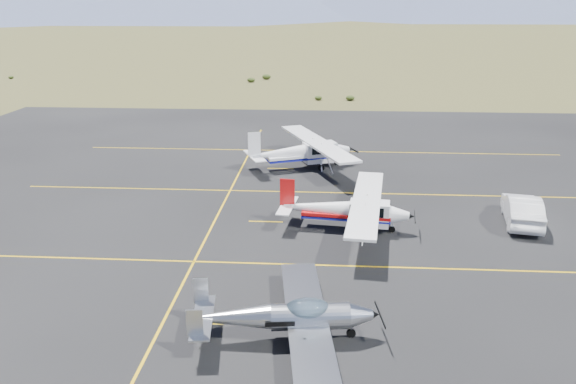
% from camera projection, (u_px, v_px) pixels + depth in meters
% --- Properties ---
extents(ground, '(1600.00, 1600.00, 0.00)m').
position_uv_depth(ground, '(315.00, 285.00, 25.38)').
color(ground, '#383D1C').
rests_on(ground, ground).
extents(apron, '(72.00, 72.00, 0.02)m').
position_uv_depth(apron, '(317.00, 226.00, 31.99)').
color(apron, black).
rests_on(apron, ground).
extents(aircraft_low_wing, '(6.90, 9.57, 2.07)m').
position_uv_depth(aircraft_low_wing, '(289.00, 317.00, 20.95)').
color(aircraft_low_wing, silver).
rests_on(aircraft_low_wing, apron).
extents(aircraft_cessna, '(6.60, 10.94, 2.76)m').
position_uv_depth(aircraft_cessna, '(346.00, 209.00, 31.19)').
color(aircraft_cessna, white).
rests_on(aircraft_cessna, apron).
extents(aircraft_plain, '(8.79, 11.91, 3.10)m').
position_uv_depth(aircraft_plain, '(302.00, 151.00, 42.64)').
color(aircraft_plain, white).
rests_on(aircraft_plain, apron).
extents(sedan, '(2.71, 5.38, 1.69)m').
position_uv_depth(sedan, '(522.00, 209.00, 32.15)').
color(sedan, white).
rests_on(sedan, apron).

